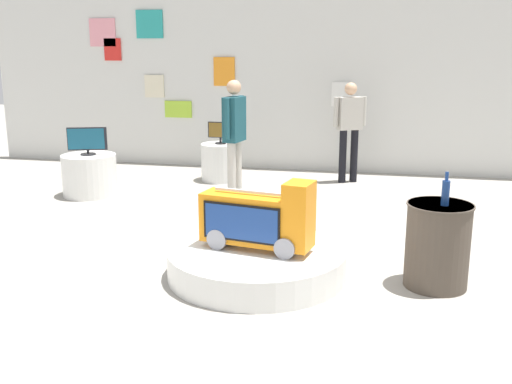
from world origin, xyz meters
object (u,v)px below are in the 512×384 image
tv_on_left_rear (87,140)px  side_table_round (438,245)px  novelty_firetruck_tv (258,221)px  shopper_browsing_rear (349,125)px  tv_on_center_rear (220,131)px  display_pedestal_center_rear (221,162)px  shopper_browsing_near_truck (234,132)px  display_pedestal_left_rear (90,175)px  bottle_on_side_table (446,192)px  main_display_pedestal (257,262)px

tv_on_left_rear → side_table_round: (4.81, -2.55, -0.43)m
novelty_firetruck_tv → shopper_browsing_rear: 4.42m
tv_on_center_rear → side_table_round: bearing=-51.3°
novelty_firetruck_tv → display_pedestal_center_rear: 4.33m
side_table_round → tv_on_center_rear: bearing=128.7°
novelty_firetruck_tv → shopper_browsing_rear: bearing=82.2°
tv_on_center_rear → shopper_browsing_near_truck: 1.49m
display_pedestal_left_rear → shopper_browsing_rear: (3.73, 1.70, 0.64)m
side_table_round → tv_on_left_rear: bearing=152.1°
shopper_browsing_near_truck → side_table_round: bearing=-45.0°
shopper_browsing_rear → display_pedestal_left_rear: bearing=-155.6°
tv_on_center_rear → side_table_round: tv_on_center_rear is taller
tv_on_left_rear → shopper_browsing_near_truck: (2.23, 0.03, 0.19)m
novelty_firetruck_tv → tv_on_left_rear: tv_on_left_rear is taller
display_pedestal_left_rear → shopper_browsing_near_truck: 2.34m
bottle_on_side_table → shopper_browsing_near_truck: size_ratio=0.18×
novelty_firetruck_tv → tv_on_center_rear: same height
display_pedestal_center_rear → shopper_browsing_rear: shopper_browsing_rear is taller
main_display_pedestal → tv_on_left_rear: tv_on_left_rear is taller
display_pedestal_left_rear → display_pedestal_center_rear: 2.16m
display_pedestal_left_rear → display_pedestal_center_rear: same height
main_display_pedestal → novelty_firetruck_tv: bearing=-28.6°
bottle_on_side_table → shopper_browsing_rear: shopper_browsing_rear is taller
display_pedestal_left_rear → tv_on_left_rear: 0.52m
display_pedestal_center_rear → tv_on_center_rear: tv_on_center_rear is taller
display_pedestal_left_rear → novelty_firetruck_tv: bearing=-40.3°
side_table_round → shopper_browsing_near_truck: 3.69m
novelty_firetruck_tv → display_pedestal_left_rear: (-3.14, 2.66, -0.26)m
tv_on_center_rear → novelty_firetruck_tv: bearing=-69.9°
shopper_browsing_near_truck → main_display_pedestal: bearing=-71.7°
novelty_firetruck_tv → side_table_round: novelty_firetruck_tv is taller
display_pedestal_center_rear → shopper_browsing_rear: size_ratio=0.40×
main_display_pedestal → display_pedestal_center_rear: bearing=109.9°
novelty_firetruck_tv → shopper_browsing_near_truck: 2.87m
main_display_pedestal → display_pedestal_left_rear: bearing=139.6°
tv_on_left_rear → shopper_browsing_near_truck: bearing=0.8°
main_display_pedestal → tv_on_left_rear: 4.15m
tv_on_left_rear → bottle_on_side_table: (4.84, -2.59, 0.09)m
main_display_pedestal → side_table_round: 1.71m
main_display_pedestal → display_pedestal_center_rear: display_pedestal_center_rear is taller
display_pedestal_left_rear → shopper_browsing_near_truck: bearing=0.7°
display_pedestal_left_rear → bottle_on_side_table: size_ratio=2.61×
novelty_firetruck_tv → tv_on_center_rear: (-1.48, 4.05, 0.25)m
novelty_firetruck_tv → tv_on_left_rear: (-3.14, 2.66, 0.26)m
novelty_firetruck_tv → shopper_browsing_rear: (0.59, 4.36, 0.38)m
display_pedestal_left_rear → shopper_browsing_near_truck: (2.23, 0.03, 0.71)m
main_display_pedestal → side_table_round: size_ratio=2.18×
main_display_pedestal → novelty_firetruck_tv: novelty_firetruck_tv is taller
display_pedestal_center_rear → bottle_on_side_table: bottle_on_side_table is taller
tv_on_left_rear → display_pedestal_left_rear: bearing=71.5°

